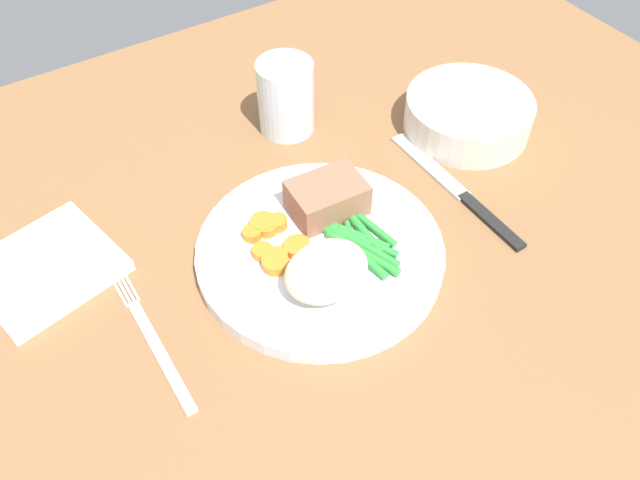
% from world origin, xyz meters
% --- Properties ---
extents(dining_table, '(1.20, 0.90, 0.02)m').
position_xyz_m(dining_table, '(0.00, 0.00, 0.01)').
color(dining_table, brown).
rests_on(dining_table, ground).
extents(dinner_plate, '(0.24, 0.24, 0.02)m').
position_xyz_m(dinner_plate, '(0.02, -0.01, 0.03)').
color(dinner_plate, white).
rests_on(dinner_plate, dining_table).
extents(meat_portion, '(0.08, 0.06, 0.04)m').
position_xyz_m(meat_portion, '(0.05, 0.03, 0.05)').
color(meat_portion, '#936047').
rests_on(meat_portion, dinner_plate).
extents(mashed_potatoes, '(0.08, 0.06, 0.05)m').
position_xyz_m(mashed_potatoes, '(-0.00, -0.05, 0.06)').
color(mashed_potatoes, beige).
rests_on(mashed_potatoes, dinner_plate).
extents(carrot_slices, '(0.05, 0.08, 0.01)m').
position_xyz_m(carrot_slices, '(-0.02, 0.02, 0.04)').
color(carrot_slices, orange).
rests_on(carrot_slices, dinner_plate).
extents(green_beans, '(0.06, 0.10, 0.01)m').
position_xyz_m(green_beans, '(0.05, -0.03, 0.04)').
color(green_beans, '#2D8C38').
rests_on(green_beans, dinner_plate).
extents(fork, '(0.01, 0.17, 0.00)m').
position_xyz_m(fork, '(-0.16, -0.01, 0.02)').
color(fork, silver).
rests_on(fork, dining_table).
extents(knife, '(0.02, 0.20, 0.01)m').
position_xyz_m(knife, '(0.19, -0.01, 0.02)').
color(knife, black).
rests_on(knife, dining_table).
extents(water_glass, '(0.06, 0.06, 0.09)m').
position_xyz_m(water_glass, '(0.10, 0.18, 0.06)').
color(water_glass, silver).
rests_on(water_glass, dining_table).
extents(salad_bowl, '(0.15, 0.15, 0.04)m').
position_xyz_m(salad_bowl, '(0.27, 0.07, 0.04)').
color(salad_bowl, silver).
rests_on(salad_bowl, dining_table).
extents(napkin, '(0.15, 0.14, 0.01)m').
position_xyz_m(napkin, '(-0.21, 0.12, 0.03)').
color(napkin, white).
rests_on(napkin, dining_table).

